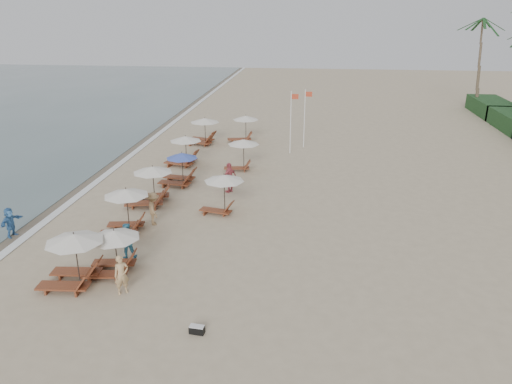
# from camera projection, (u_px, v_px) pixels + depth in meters

# --- Properties ---
(ground) EXTENTS (160.00, 160.00, 0.00)m
(ground) POSITION_uv_depth(u_px,v_px,m) (240.00, 267.00, 22.09)
(ground) COLOR tan
(ground) RESTS_ON ground
(wet_sand_band) EXTENTS (3.20, 140.00, 0.01)m
(wet_sand_band) POSITION_uv_depth(u_px,v_px,m) (76.00, 183.00, 32.80)
(wet_sand_band) COLOR #6B5E4C
(wet_sand_band) RESTS_ON ground
(foam_line) EXTENTS (0.50, 140.00, 0.02)m
(foam_line) POSITION_uv_depth(u_px,v_px,m) (95.00, 183.00, 32.66)
(foam_line) COLOR white
(foam_line) RESTS_ON ground
(lounger_station_0) EXTENTS (2.75, 2.36, 2.34)m
(lounger_station_0) POSITION_uv_depth(u_px,v_px,m) (71.00, 261.00, 20.25)
(lounger_station_0) COLOR brown
(lounger_station_0) RESTS_ON ground
(lounger_station_1) EXTENTS (2.51, 2.17, 2.06)m
(lounger_station_1) POSITION_uv_depth(u_px,v_px,m) (111.00, 252.00, 21.14)
(lounger_station_1) COLOR brown
(lounger_station_1) RESTS_ON ground
(lounger_station_2) EXTENTS (2.56, 2.26, 2.40)m
(lounger_station_2) POSITION_uv_depth(u_px,v_px,m) (124.00, 211.00, 25.01)
(lounger_station_2) COLOR brown
(lounger_station_2) RESTS_ON ground
(lounger_station_3) EXTENTS (2.82, 2.54, 2.32)m
(lounger_station_3) POSITION_uv_depth(u_px,v_px,m) (149.00, 187.00, 28.85)
(lounger_station_3) COLOR brown
(lounger_station_3) RESTS_ON ground
(lounger_station_4) EXTENTS (2.61, 2.20, 2.13)m
(lounger_station_4) POSITION_uv_depth(u_px,v_px,m) (178.00, 170.00, 32.20)
(lounger_station_4) COLOR brown
(lounger_station_4) RESTS_ON ground
(lounger_station_5) EXTENTS (2.78, 2.48, 2.15)m
(lounger_station_5) POSITION_uv_depth(u_px,v_px,m) (182.00, 151.00, 36.31)
(lounger_station_5) COLOR brown
(lounger_station_5) RESTS_ON ground
(lounger_station_6) EXTENTS (2.86, 2.62, 2.22)m
(lounger_station_6) POSITION_uv_depth(u_px,v_px,m) (202.00, 131.00, 41.94)
(lounger_station_6) COLOR brown
(lounger_station_6) RESTS_ON ground
(inland_station_0) EXTENTS (2.59, 2.24, 2.22)m
(inland_station_0) POSITION_uv_depth(u_px,v_px,m) (221.00, 189.00, 27.39)
(inland_station_0) COLOR brown
(inland_station_0) RESTS_ON ground
(inland_station_1) EXTENTS (2.57, 2.24, 2.22)m
(inland_station_1) POSITION_uv_depth(u_px,v_px,m) (241.00, 150.00, 34.85)
(inland_station_1) COLOR brown
(inland_station_1) RESTS_ON ground
(inland_station_2) EXTENTS (2.78, 2.24, 2.22)m
(inland_station_2) POSITION_uv_depth(u_px,v_px,m) (243.00, 126.00, 42.62)
(inland_station_2) COLOR brown
(inland_station_2) RESTS_ON ground
(beachgoer_near) EXTENTS (0.72, 0.68, 1.66)m
(beachgoer_near) POSITION_uv_depth(u_px,v_px,m) (122.00, 275.00, 19.76)
(beachgoer_near) COLOR tan
(beachgoer_near) RESTS_ON ground
(beachgoer_mid_a) EXTENTS (1.00, 0.89, 1.70)m
(beachgoer_mid_a) POSITION_uv_depth(u_px,v_px,m) (127.00, 241.00, 22.62)
(beachgoer_mid_a) COLOR teal
(beachgoer_mid_a) RESTS_ON ground
(beachgoer_mid_b) EXTENTS (1.12, 1.33, 1.78)m
(beachgoer_mid_b) POSITION_uv_depth(u_px,v_px,m) (153.00, 209.00, 26.16)
(beachgoer_mid_b) COLOR olive
(beachgoer_mid_b) RESTS_ON ground
(beachgoer_far_a) EXTENTS (0.98, 1.20, 1.91)m
(beachgoer_far_a) POSITION_uv_depth(u_px,v_px,m) (230.00, 178.00, 30.80)
(beachgoer_far_a) COLOR #B44851
(beachgoer_far_a) RESTS_ON ground
(waterline_walker) EXTENTS (0.71, 1.49, 1.54)m
(waterline_walker) POSITION_uv_depth(u_px,v_px,m) (10.00, 222.00, 24.78)
(waterline_walker) COLOR teal
(waterline_walker) RESTS_ON ground
(duffel_bag) EXTENTS (0.56, 0.33, 0.30)m
(duffel_bag) POSITION_uv_depth(u_px,v_px,m) (197.00, 329.00, 17.49)
(duffel_bag) COLOR black
(duffel_bag) RESTS_ON ground
(flag_pole_near) EXTENTS (0.59, 0.08, 4.90)m
(flag_pole_near) POSITION_uv_depth(u_px,v_px,m) (291.00, 120.00, 38.63)
(flag_pole_near) COLOR silver
(flag_pole_near) RESTS_ON ground
(flag_pole_far) EXTENTS (0.60, 0.08, 4.78)m
(flag_pole_far) POSITION_uv_depth(u_px,v_px,m) (305.00, 116.00, 40.41)
(flag_pole_far) COLOR silver
(flag_pole_far) RESTS_ON ground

